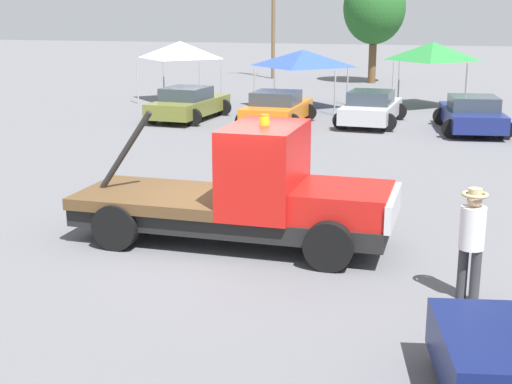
% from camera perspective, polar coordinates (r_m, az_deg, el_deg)
% --- Properties ---
extents(ground_plane, '(160.00, 160.00, 0.00)m').
position_cam_1_polar(ground_plane, '(13.87, -1.99, -4.06)').
color(ground_plane, slate).
extents(tow_truck, '(6.15, 2.25, 2.53)m').
position_cam_1_polar(tow_truck, '(13.48, -0.47, -0.27)').
color(tow_truck, black).
rests_on(tow_truck, ground).
extents(person_near_truck, '(0.40, 0.40, 1.79)m').
position_cam_1_polar(person_near_truck, '(11.36, 16.89, -3.32)').
color(person_near_truck, '#38383D').
rests_on(person_near_truck, ground).
extents(parked_car_olive, '(2.65, 4.62, 1.34)m').
position_cam_1_polar(parked_car_olive, '(29.36, -5.43, 7.04)').
color(parked_car_olive, olive).
rests_on(parked_car_olive, ground).
extents(parked_car_orange, '(2.52, 4.25, 1.34)m').
position_cam_1_polar(parked_car_orange, '(27.80, 1.70, 6.68)').
color(parked_car_orange, orange).
rests_on(parked_car_orange, ground).
extents(parked_car_silver, '(2.54, 4.52, 1.34)m').
position_cam_1_polar(parked_car_silver, '(28.31, 9.20, 6.65)').
color(parked_car_silver, '#B7B7BC').
rests_on(parked_car_silver, ground).
extents(parked_car_navy, '(2.86, 4.64, 1.34)m').
position_cam_1_polar(parked_car_navy, '(27.41, 16.88, 5.96)').
color(parked_car_navy, navy).
rests_on(parked_car_navy, ground).
extents(canopy_tent_white, '(3.23, 3.23, 2.88)m').
position_cam_1_polar(canopy_tent_white, '(35.39, -6.09, 11.24)').
color(canopy_tent_white, '#9E9EA3').
rests_on(canopy_tent_white, ground).
extents(canopy_tent_blue, '(3.62, 3.62, 2.62)m').
position_cam_1_polar(canopy_tent_blue, '(32.60, 3.80, 10.64)').
color(canopy_tent_blue, '#9E9EA3').
rests_on(canopy_tent_blue, ground).
extents(canopy_tent_green, '(3.20, 3.20, 2.96)m').
position_cam_1_polar(canopy_tent_green, '(33.73, 13.96, 10.87)').
color(canopy_tent_green, '#9E9EA3').
rests_on(canopy_tent_green, ground).
extents(tree_left, '(3.70, 3.70, 6.62)m').
position_cam_1_polar(tree_left, '(44.44, 9.45, 14.31)').
color(tree_left, brown).
rests_on(tree_left, ground).
extents(traffic_cone, '(0.40, 0.40, 0.55)m').
position_cam_1_polar(traffic_cone, '(16.23, 2.70, -0.38)').
color(traffic_cone, black).
rests_on(traffic_cone, ground).
extents(utility_pole, '(2.20, 0.24, 8.44)m').
position_cam_1_polar(utility_pole, '(46.76, 1.40, 14.54)').
color(utility_pole, brown).
rests_on(utility_pole, ground).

